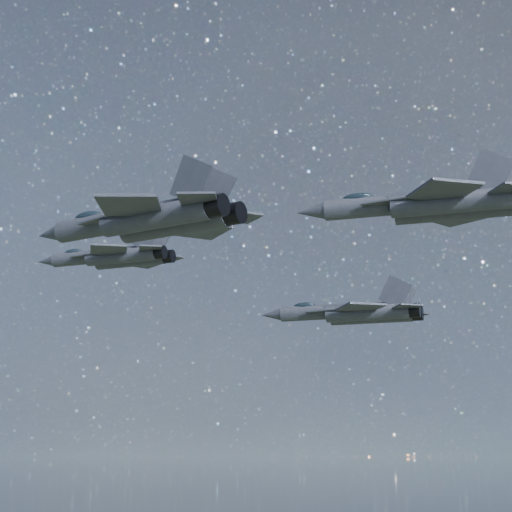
% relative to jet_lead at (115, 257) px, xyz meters
% --- Properties ---
extents(jet_lead, '(15.19, 10.78, 3.86)m').
position_rel_jet_lead_xyz_m(jet_lead, '(0.00, 0.00, 0.00)').
color(jet_lead, '#30323C').
extents(jet_left, '(18.57, 13.05, 4.69)m').
position_rel_jet_lead_xyz_m(jet_left, '(17.79, 19.82, -3.57)').
color(jet_left, '#30323C').
extents(jet_right, '(18.41, 12.81, 4.63)m').
position_rel_jet_lead_xyz_m(jet_right, '(14.77, -18.56, -2.74)').
color(jet_right, '#30323C').
extents(jet_slot, '(19.14, 13.40, 4.82)m').
position_rel_jet_lead_xyz_m(jet_slot, '(31.13, -2.98, 0.66)').
color(jet_slot, '#30323C').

